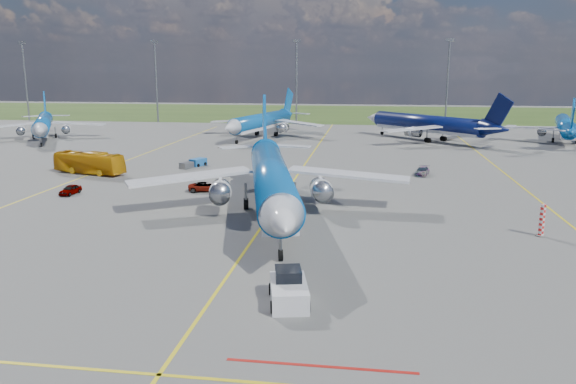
# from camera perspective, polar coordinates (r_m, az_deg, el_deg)

# --- Properties ---
(ground) EXTENTS (400.00, 400.00, 0.00)m
(ground) POSITION_cam_1_polar(r_m,az_deg,el_deg) (47.93, -4.36, -5.93)
(ground) COLOR #555552
(ground) RESTS_ON ground
(grass_strip) EXTENTS (400.00, 80.00, 0.01)m
(grass_strip) POSITION_cam_1_polar(r_m,az_deg,el_deg) (195.21, 5.33, 7.97)
(grass_strip) COLOR #2D4719
(grass_strip) RESTS_ON ground
(taxiway_lines) EXTENTS (60.25, 160.00, 0.02)m
(taxiway_lines) POSITION_cam_1_polar(r_m,az_deg,el_deg) (74.29, 0.41, 0.74)
(taxiway_lines) COLOR yellow
(taxiway_lines) RESTS_ON ground
(floodlight_masts) EXTENTS (202.20, 0.50, 22.70)m
(floodlight_masts) POSITION_cam_1_polar(r_m,az_deg,el_deg) (154.38, 8.40, 11.38)
(floodlight_masts) COLOR slate
(floodlight_masts) RESTS_ON ground
(warning_post) EXTENTS (0.50, 0.50, 3.00)m
(warning_post) POSITION_cam_1_polar(r_m,az_deg,el_deg) (56.38, 24.39, -2.63)
(warning_post) COLOR red
(warning_post) RESTS_ON ground
(bg_jet_nw) EXTENTS (41.70, 45.09, 9.50)m
(bg_jet_nw) POSITION_cam_1_polar(r_m,az_deg,el_deg) (133.11, -23.50, 4.91)
(bg_jet_nw) COLOR #0B529E
(bg_jet_nw) RESTS_ON ground
(bg_jet_nnw) EXTENTS (37.08, 43.93, 10.05)m
(bg_jet_nnw) POSITION_cam_1_polar(r_m,az_deg,el_deg) (126.84, -2.67, 5.61)
(bg_jet_nnw) COLOR #0B529E
(bg_jet_nnw) RESTS_ON ground
(bg_jet_n) EXTENTS (49.14, 49.51, 10.37)m
(bg_jet_n) POSITION_cam_1_polar(r_m,az_deg,el_deg) (123.90, 13.82, 5.10)
(bg_jet_n) COLOR #081144
(bg_jet_n) RESTS_ON ground
(bg_jet_ne) EXTENTS (35.94, 42.12, 9.51)m
(bg_jet_ne) POSITION_cam_1_polar(r_m,az_deg,el_deg) (132.29, 26.23, 4.62)
(bg_jet_ne) COLOR #0B529E
(bg_jet_ne) RESTS_ON ground
(main_airliner) EXTENTS (41.68, 49.45, 11.33)m
(main_airliner) POSITION_cam_1_polar(r_m,az_deg,el_deg) (59.08, -1.66, -2.34)
(main_airliner) COLOR #0B529E
(main_airliner) RESTS_ON ground
(pushback_tug) EXTENTS (3.23, 6.44, 2.14)m
(pushback_tug) POSITION_cam_1_polar(r_m,az_deg,el_deg) (37.42, 0.07, -9.88)
(pushback_tug) COLOR silver
(pushback_tug) RESTS_ON ground
(apron_bus) EXTENTS (11.77, 5.83, 3.20)m
(apron_bus) POSITION_cam_1_polar(r_m,az_deg,el_deg) (87.00, -19.55, 2.81)
(apron_bus) COLOR orange
(apron_bus) RESTS_ON ground
(service_car_a) EXTENTS (1.60, 3.52, 1.17)m
(service_car_a) POSITION_cam_1_polar(r_m,az_deg,el_deg) (73.55, -21.25, 0.23)
(service_car_a) COLOR #999999
(service_car_a) RESTS_ON ground
(service_car_b) EXTENTS (4.59, 2.98, 1.18)m
(service_car_b) POSITION_cam_1_polar(r_m,az_deg,el_deg) (70.99, -8.40, 0.53)
(service_car_b) COLOR #999999
(service_car_b) RESTS_ON ground
(service_car_c) EXTENTS (2.61, 4.35, 1.18)m
(service_car_c) POSITION_cam_1_polar(r_m,az_deg,el_deg) (83.26, 13.48, 2.08)
(service_car_c) COLOR #999999
(service_car_c) RESTS_ON ground
(baggage_tug_c) EXTENTS (3.30, 5.24, 1.15)m
(baggage_tug_c) POSITION_cam_1_polar(r_m,az_deg,el_deg) (89.23, -9.53, 2.90)
(baggage_tug_c) COLOR #1B5CA5
(baggage_tug_c) RESTS_ON ground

